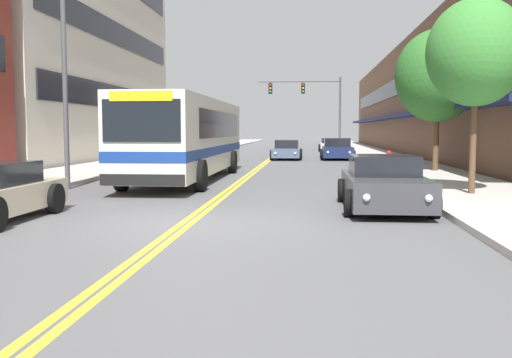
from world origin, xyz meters
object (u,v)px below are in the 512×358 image
Objects in this scene: car_white_parked_right_mid at (330,145)px; street_lamp_left_near at (75,50)px; car_navy_parked_right_far at (337,150)px; fire_hydrant at (389,161)px; city_bus at (189,135)px; car_black_parked_left_far at (194,152)px; car_beige_parked_left_near at (215,148)px; street_tree_right_mid at (438,76)px; street_tree_right_near at (476,53)px; traffic_signal_mast at (311,98)px; car_dark_grey_parked_right_foreground at (384,184)px; car_slate_blue_moving_lead at (287,150)px.

street_lamp_left_near is at bearing -105.79° from car_white_parked_right_mid.
fire_hydrant is (1.61, -12.29, -0.04)m from car_navy_parked_right_far.
car_black_parked_left_far is at bearing 100.53° from city_bus.
city_bus reaches higher than fire_hydrant.
car_white_parked_right_mid is at bearing 74.21° from street_lamp_left_near.
car_beige_parked_left_near is at bearing 122.68° from fire_hydrant.
street_tree_right_mid is (10.14, 3.76, 2.52)m from city_bus.
car_white_parked_right_mid is at bearing 89.76° from car_navy_parked_right_far.
fire_hydrant is at bearing 97.52° from street_tree_right_near.
street_lamp_left_near reaches higher than car_white_parked_right_mid.
street_tree_right_near is (11.33, -24.43, 3.41)m from car_beige_parked_left_near.
car_white_parked_right_mid is at bearing 77.39° from city_bus.
car_dark_grey_parked_right_foreground is at bearing -87.46° from traffic_signal_mast.
traffic_signal_mast is at bearing 102.06° from street_tree_right_mid.
car_slate_blue_moving_lead is at bearing 97.96° from car_dark_grey_parked_right_foreground.
car_black_parked_left_far is at bearing -117.18° from car_white_parked_right_mid.
car_slate_blue_moving_lead is (-3.25, -0.06, -0.05)m from car_navy_parked_right_far.
street_tree_right_near is at bearing -82.52° from car_navy_parked_right_far.
street_lamp_left_near reaches higher than car_navy_parked_right_far.
car_slate_blue_moving_lead is (5.44, 3.36, -0.01)m from car_black_parked_left_far.
street_tree_right_near reaches higher than car_white_parked_right_mid.
city_bus is 11.10m from street_tree_right_mid.
traffic_signal_mast reaches higher than city_bus.
car_slate_blue_moving_lead is at bearing -96.98° from traffic_signal_mast.
car_black_parked_left_far is 5.39× the size of fire_hydrant.
traffic_signal_mast reaches higher than fire_hydrant.
car_dark_grey_parked_right_foreground is 23.20m from car_navy_parked_right_far.
street_tree_right_near is (11.42, -17.38, 3.45)m from car_black_parked_left_far.
street_tree_right_near is at bearing 41.23° from car_dark_grey_parked_right_foreground.
car_navy_parked_right_far is 4.84× the size of fire_hydrant.
street_tree_right_mid reaches higher than car_slate_blue_moving_lead.
car_dark_grey_parked_right_foreground is 0.61× the size of traffic_signal_mast.
car_navy_parked_right_far is at bearing 21.48° from car_black_parked_left_far.
car_slate_blue_moving_lead is 0.63× the size of street_lamp_left_near.
city_bus is at bearing 149.90° from street_tree_right_near.
traffic_signal_mast is at bearing 53.89° from car_beige_parked_left_near.
car_slate_blue_moving_lead is 21.86m from street_tree_right_near.
street_tree_right_near reaches higher than car_navy_parked_right_far.
car_beige_parked_left_near is 28.17m from car_dark_grey_parked_right_foreground.
city_bus is 2.64× the size of car_slate_blue_moving_lead.
street_tree_right_near is 6.07× the size of fire_hydrant.
car_navy_parked_right_far is 12.39m from fire_hydrant.
car_slate_blue_moving_lead is (-3.31, -13.68, 0.03)m from car_white_parked_right_mid.
car_navy_parked_right_far is 0.70× the size of street_tree_right_mid.
street_tree_right_mid is 6.87× the size of fire_hydrant.
street_tree_right_near reaches higher than car_beige_parked_left_near.
car_beige_parked_left_near is at bearing 107.75° from car_dark_grey_parked_right_foreground.
street_tree_right_near is at bearing -82.69° from traffic_signal_mast.
car_white_parked_right_mid is 13.62m from car_navy_parked_right_far.
traffic_signal_mast reaches higher than car_dark_grey_parked_right_foreground.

